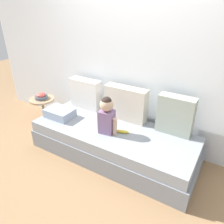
# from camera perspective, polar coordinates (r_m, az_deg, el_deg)

# --- Properties ---
(ground_plane) EXTENTS (12.00, 12.00, 0.00)m
(ground_plane) POSITION_cam_1_polar(r_m,az_deg,el_deg) (3.10, 0.31, -10.93)
(ground_plane) COLOR #93704C
(back_wall) EXTENTS (5.43, 0.10, 2.22)m
(back_wall) POSITION_cam_1_polar(r_m,az_deg,el_deg) (3.04, 5.98, 11.76)
(back_wall) COLOR silver
(back_wall) RESTS_ON ground
(couch) EXTENTS (2.23, 0.87, 0.41)m
(couch) POSITION_cam_1_polar(r_m,az_deg,el_deg) (2.98, 0.32, -7.90)
(couch) COLOR gray
(couch) RESTS_ON ground
(throw_pillow_left) EXTENTS (0.49, 0.16, 0.46)m
(throw_pillow_left) POSITION_cam_1_polar(r_m,az_deg,el_deg) (3.36, -6.86, 4.72)
(throw_pillow_left) COLOR silver
(throw_pillow_left) RESTS_ON couch
(throw_pillow_center) EXTENTS (0.60, 0.16, 0.47)m
(throw_pillow_center) POSITION_cam_1_polar(r_m,az_deg,el_deg) (3.01, 3.64, 2.22)
(throw_pillow_center) COLOR beige
(throw_pillow_center) RESTS_ON couch
(throw_pillow_right) EXTENTS (0.44, 0.16, 0.50)m
(throw_pillow_right) POSITION_cam_1_polar(r_m,az_deg,el_deg) (2.79, 16.27, -0.80)
(throw_pillow_right) COLOR #99A393
(throw_pillow_right) RESTS_ON couch
(toddler) EXTENTS (0.29, 0.18, 0.49)m
(toddler) POSITION_cam_1_polar(r_m,az_deg,el_deg) (2.69, -1.42, -0.68)
(toddler) COLOR gray
(toddler) RESTS_ON couch
(banana) EXTENTS (0.18, 0.09, 0.04)m
(banana) POSITION_cam_1_polar(r_m,az_deg,el_deg) (2.78, 2.81, -5.15)
(banana) COLOR yellow
(banana) RESTS_ON couch
(folded_blanket) EXTENTS (0.40, 0.28, 0.12)m
(folded_blanket) POSITION_cam_1_polar(r_m,az_deg,el_deg) (3.22, -13.54, -0.24)
(folded_blanket) COLOR #8E9EB2
(folded_blanket) RESTS_ON couch
(side_table) EXTENTS (0.41, 0.41, 0.45)m
(side_table) POSITION_cam_1_polar(r_m,az_deg,el_deg) (3.86, -17.73, 1.98)
(side_table) COLOR tan
(side_table) RESTS_ON ground
(fruit_bowl) EXTENTS (0.21, 0.21, 0.10)m
(fruit_bowl) POSITION_cam_1_polar(r_m,az_deg,el_deg) (3.80, -18.04, 3.93)
(fruit_bowl) COLOR #4C5666
(fruit_bowl) RESTS_ON side_table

